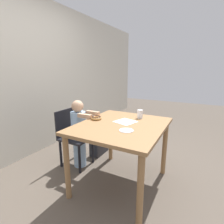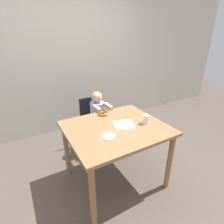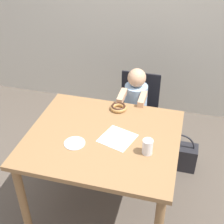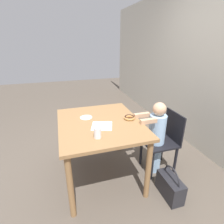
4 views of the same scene
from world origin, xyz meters
TOP-DOWN VIEW (x-y plane):
  - ground_plane at (0.00, 0.00)m, footprint 12.00×12.00m
  - wall_back at (0.00, 1.67)m, footprint 8.00×0.05m
  - dining_table at (0.00, 0.00)m, footprint 1.09×0.93m
  - chair at (0.10, 0.82)m, footprint 0.38×0.40m
  - child_figure at (0.10, 0.70)m, footprint 0.23×0.39m
  - donut at (0.03, 0.36)m, footprint 0.13×0.13m
  - napkin at (0.11, -0.00)m, footprint 0.28×0.28m
  - handbag at (0.55, 0.66)m, footprint 0.35×0.16m
  - cup at (0.34, -0.10)m, footprint 0.07×0.07m
  - plate at (-0.17, -0.13)m, footprint 0.15×0.15m

SIDE VIEW (x-z plane):
  - ground_plane at x=0.00m, z-range 0.00..0.00m
  - handbag at x=0.55m, z-range -0.06..0.33m
  - chair at x=0.10m, z-range 0.02..0.84m
  - child_figure at x=0.10m, z-range 0.02..0.99m
  - dining_table at x=0.00m, z-range 0.28..1.05m
  - napkin at x=0.11m, z-range 0.77..0.78m
  - plate at x=-0.17m, z-range 0.77..0.78m
  - donut at x=0.03m, z-range 0.78..0.81m
  - cup at x=0.34m, z-range 0.77..0.88m
  - wall_back at x=0.00m, z-range 0.00..2.50m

